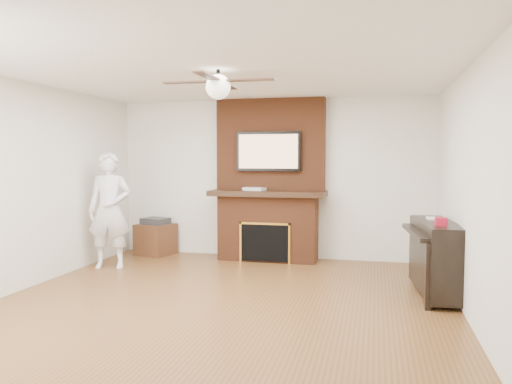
% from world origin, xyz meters
% --- Properties ---
extents(room_shell, '(5.36, 5.86, 2.86)m').
position_xyz_m(room_shell, '(0.00, 0.00, 1.25)').
color(room_shell, brown).
rests_on(room_shell, ground).
extents(fireplace, '(1.78, 0.64, 2.50)m').
position_xyz_m(fireplace, '(0.00, 2.55, 1.00)').
color(fireplace, brown).
rests_on(fireplace, ground).
extents(tv, '(1.00, 0.08, 0.60)m').
position_xyz_m(tv, '(0.00, 2.50, 1.68)').
color(tv, black).
rests_on(tv, fireplace).
extents(ceiling_fan, '(1.21, 1.21, 0.31)m').
position_xyz_m(ceiling_fan, '(-0.00, 0.00, 2.33)').
color(ceiling_fan, black).
rests_on(ceiling_fan, room_shell).
extents(person, '(0.69, 0.55, 1.66)m').
position_xyz_m(person, '(-2.09, 1.41, 0.83)').
color(person, white).
rests_on(person, ground).
extents(side_table, '(0.64, 0.64, 0.60)m').
position_xyz_m(side_table, '(-1.88, 2.48, 0.28)').
color(side_table, '#4F2A16').
rests_on(side_table, ground).
extents(piano, '(0.61, 1.34, 0.95)m').
position_xyz_m(piano, '(2.29, 0.98, 0.46)').
color(piano, black).
rests_on(piano, ground).
extents(cable_box, '(0.36, 0.26, 0.05)m').
position_xyz_m(cable_box, '(-0.21, 2.45, 1.10)').
color(cable_box, silver).
rests_on(cable_box, fireplace).
extents(candle_orange, '(0.07, 0.07, 0.11)m').
position_xyz_m(candle_orange, '(-0.13, 2.31, 0.06)').
color(candle_orange, gold).
rests_on(candle_orange, ground).
extents(candle_green, '(0.08, 0.08, 0.10)m').
position_xyz_m(candle_green, '(-0.04, 2.39, 0.05)').
color(candle_green, '#4C7A30').
rests_on(candle_green, ground).
extents(candle_cream, '(0.08, 0.08, 0.12)m').
position_xyz_m(candle_cream, '(0.14, 2.34, 0.06)').
color(candle_cream, beige).
rests_on(candle_cream, ground).
extents(candle_blue, '(0.05, 0.05, 0.09)m').
position_xyz_m(candle_blue, '(0.13, 2.33, 0.05)').
color(candle_blue, '#33659A').
rests_on(candle_blue, ground).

